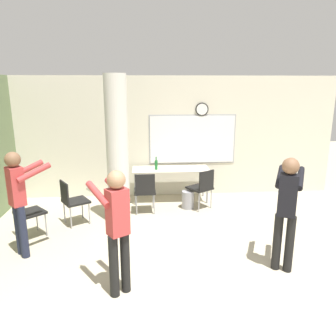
{
  "coord_description": "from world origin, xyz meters",
  "views": [
    {
      "loc": [
        -0.55,
        -2.55,
        2.62
      ],
      "look_at": [
        -0.14,
        2.78,
        1.24
      ],
      "focal_mm": 35.0,
      "sensor_mm": 36.0,
      "label": 1
    }
  ],
  "objects_px": {
    "chair_table_right": "(202,186)",
    "person_playing_front": "(117,223)",
    "bottle_on_table": "(156,165)",
    "person_playing_side": "(287,205)",
    "chair_by_left_wall": "(26,210)",
    "chair_near_pillar": "(72,199)",
    "person_watching_back": "(19,196)",
    "folding_table": "(171,171)",
    "chair_table_left": "(145,190)"
  },
  "relations": [
    {
      "from": "chair_by_left_wall",
      "to": "chair_table_left",
      "type": "bearing_deg",
      "value": 25.69
    },
    {
      "from": "chair_table_left",
      "to": "person_playing_side",
      "type": "height_order",
      "value": "person_playing_side"
    },
    {
      "from": "chair_by_left_wall",
      "to": "person_playing_front",
      "type": "xyz_separation_m",
      "value": [
        1.7,
        -1.68,
        0.45
      ]
    },
    {
      "from": "bottle_on_table",
      "to": "chair_by_left_wall",
      "type": "relative_size",
      "value": 0.34
    },
    {
      "from": "chair_by_left_wall",
      "to": "chair_table_right",
      "type": "relative_size",
      "value": 1.0
    },
    {
      "from": "bottle_on_table",
      "to": "person_playing_side",
      "type": "height_order",
      "value": "person_playing_side"
    },
    {
      "from": "chair_near_pillar",
      "to": "person_watching_back",
      "type": "xyz_separation_m",
      "value": [
        -0.53,
        -1.11,
        0.47
      ]
    },
    {
      "from": "chair_near_pillar",
      "to": "chair_table_left",
      "type": "xyz_separation_m",
      "value": [
        1.38,
        0.47,
        0.0
      ]
    },
    {
      "from": "folding_table",
      "to": "chair_table_right",
      "type": "bearing_deg",
      "value": -42.56
    },
    {
      "from": "bottle_on_table",
      "to": "person_playing_front",
      "type": "bearing_deg",
      "value": -100.59
    },
    {
      "from": "chair_by_left_wall",
      "to": "chair_table_left",
      "type": "relative_size",
      "value": 1.0
    },
    {
      "from": "person_playing_front",
      "to": "chair_table_right",
      "type": "bearing_deg",
      "value": 60.83
    },
    {
      "from": "person_playing_side",
      "to": "chair_table_right",
      "type": "bearing_deg",
      "value": 106.97
    },
    {
      "from": "folding_table",
      "to": "chair_table_right",
      "type": "distance_m",
      "value": 0.86
    },
    {
      "from": "bottle_on_table",
      "to": "chair_near_pillar",
      "type": "height_order",
      "value": "bottle_on_table"
    },
    {
      "from": "chair_table_right",
      "to": "person_playing_front",
      "type": "xyz_separation_m",
      "value": [
        -1.57,
        -2.82,
        0.45
      ]
    },
    {
      "from": "chair_near_pillar",
      "to": "chair_table_right",
      "type": "bearing_deg",
      "value": 13.33
    },
    {
      "from": "chair_table_right",
      "to": "person_playing_side",
      "type": "relative_size",
      "value": 0.52
    },
    {
      "from": "bottle_on_table",
      "to": "chair_table_right",
      "type": "height_order",
      "value": "bottle_on_table"
    },
    {
      "from": "folding_table",
      "to": "person_playing_front",
      "type": "bearing_deg",
      "value": -105.73
    },
    {
      "from": "person_playing_front",
      "to": "chair_by_left_wall",
      "type": "bearing_deg",
      "value": 135.25
    },
    {
      "from": "person_watching_back",
      "to": "person_playing_side",
      "type": "xyz_separation_m",
      "value": [
        3.86,
        -0.71,
        0.0
      ]
    },
    {
      "from": "chair_by_left_wall",
      "to": "person_playing_front",
      "type": "bearing_deg",
      "value": -44.75
    },
    {
      "from": "chair_by_left_wall",
      "to": "chair_table_right",
      "type": "bearing_deg",
      "value": 19.13
    },
    {
      "from": "chair_near_pillar",
      "to": "chair_table_right",
      "type": "xyz_separation_m",
      "value": [
        2.59,
        0.61,
        0.0
      ]
    },
    {
      "from": "person_watching_back",
      "to": "person_playing_side",
      "type": "height_order",
      "value": "person_playing_side"
    },
    {
      "from": "chair_near_pillar",
      "to": "person_playing_side",
      "type": "height_order",
      "value": "person_playing_side"
    },
    {
      "from": "chair_near_pillar",
      "to": "person_playing_front",
      "type": "height_order",
      "value": "person_playing_front"
    },
    {
      "from": "chair_near_pillar",
      "to": "person_playing_front",
      "type": "distance_m",
      "value": 2.47
    },
    {
      "from": "chair_near_pillar",
      "to": "person_playing_side",
      "type": "distance_m",
      "value": 3.83
    },
    {
      "from": "bottle_on_table",
      "to": "chair_near_pillar",
      "type": "xyz_separation_m",
      "value": [
        -1.64,
        -1.12,
        -0.36
      ]
    },
    {
      "from": "chair_by_left_wall",
      "to": "person_playing_front",
      "type": "distance_m",
      "value": 2.43
    },
    {
      "from": "chair_table_right",
      "to": "person_watching_back",
      "type": "xyz_separation_m",
      "value": [
        -3.12,
        -1.73,
        0.47
      ]
    },
    {
      "from": "bottle_on_table",
      "to": "person_playing_front",
      "type": "relative_size",
      "value": 0.18
    },
    {
      "from": "chair_table_left",
      "to": "person_watching_back",
      "type": "xyz_separation_m",
      "value": [
        -1.91,
        -1.58,
        0.47
      ]
    },
    {
      "from": "chair_table_left",
      "to": "person_watching_back",
      "type": "bearing_deg",
      "value": -140.33
    },
    {
      "from": "chair_by_left_wall",
      "to": "chair_table_left",
      "type": "height_order",
      "value": "same"
    },
    {
      "from": "person_watching_back",
      "to": "chair_table_left",
      "type": "bearing_deg",
      "value": 39.67
    },
    {
      "from": "person_watching_back",
      "to": "person_playing_side",
      "type": "bearing_deg",
      "value": -10.4
    },
    {
      "from": "person_playing_front",
      "to": "person_watching_back",
      "type": "distance_m",
      "value": 1.89
    },
    {
      "from": "bottle_on_table",
      "to": "person_playing_side",
      "type": "distance_m",
      "value": 3.4
    },
    {
      "from": "chair_by_left_wall",
      "to": "person_watching_back",
      "type": "relative_size",
      "value": 0.52
    },
    {
      "from": "chair_near_pillar",
      "to": "folding_table",
      "type": "bearing_deg",
      "value": 30.94
    },
    {
      "from": "folding_table",
      "to": "bottle_on_table",
      "type": "relative_size",
      "value": 5.88
    },
    {
      "from": "chair_table_right",
      "to": "person_playing_side",
      "type": "distance_m",
      "value": 2.59
    },
    {
      "from": "person_playing_front",
      "to": "bottle_on_table",
      "type": "bearing_deg",
      "value": 79.41
    },
    {
      "from": "chair_near_pillar",
      "to": "person_playing_front",
      "type": "bearing_deg",
      "value": -65.18
    },
    {
      "from": "folding_table",
      "to": "person_playing_side",
      "type": "distance_m",
      "value": 3.31
    },
    {
      "from": "chair_by_left_wall",
      "to": "person_playing_side",
      "type": "xyz_separation_m",
      "value": [
        4.01,
        -1.3,
        0.47
      ]
    },
    {
      "from": "person_playing_side",
      "to": "chair_table_left",
      "type": "bearing_deg",
      "value": 130.48
    }
  ]
}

